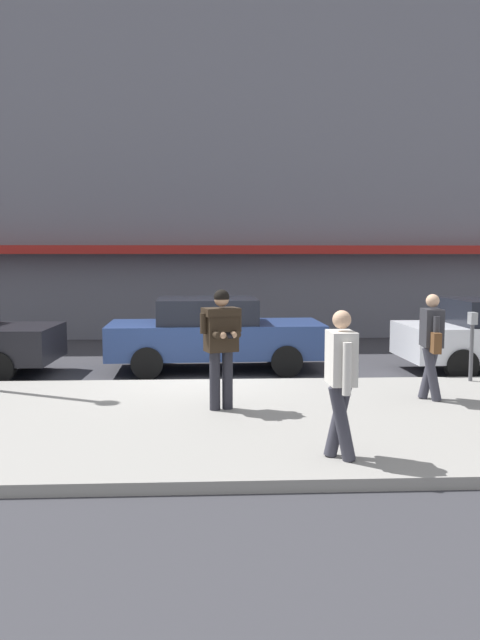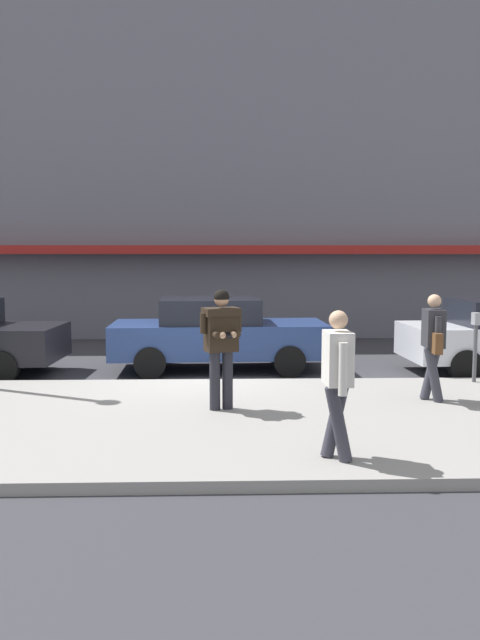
% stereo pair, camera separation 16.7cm
% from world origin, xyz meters
% --- Properties ---
extents(ground_plane, '(80.00, 80.00, 0.00)m').
position_xyz_m(ground_plane, '(0.00, 0.00, 0.00)').
color(ground_plane, '#333338').
extents(sidewalk, '(32.00, 5.30, 0.14)m').
position_xyz_m(sidewalk, '(1.00, -2.85, 0.07)').
color(sidewalk, gray).
rests_on(sidewalk, ground).
extents(curb_paint_line, '(28.00, 0.12, 0.01)m').
position_xyz_m(curb_paint_line, '(1.00, 0.05, 0.00)').
color(curb_paint_line, silver).
rests_on(curb_paint_line, ground).
extents(storefront_facade, '(28.00, 4.70, 10.58)m').
position_xyz_m(storefront_facade, '(1.00, 8.49, 5.28)').
color(storefront_facade, slate).
rests_on(storefront_facade, ground).
extents(parked_sedan_mid, '(4.55, 2.03, 1.54)m').
position_xyz_m(parked_sedan_mid, '(0.44, 1.49, 0.79)').
color(parked_sedan_mid, navy).
rests_on(parked_sedan_mid, ground).
extents(man_texting_on_phone, '(0.62, 0.65, 1.81)m').
position_xyz_m(man_texting_on_phone, '(0.53, -2.50, 1.25)').
color(man_texting_on_phone, '#23232B').
rests_on(man_texting_on_phone, sidewalk).
extents(pedestrian_in_light_coat, '(0.34, 0.60, 1.70)m').
position_xyz_m(pedestrian_in_light_coat, '(1.83, -4.84, 1.11)').
color(pedestrian_in_light_coat, '#33333D').
rests_on(pedestrian_in_light_coat, sidewalk).
extents(pedestrian_with_bag, '(0.35, 0.72, 1.70)m').
position_xyz_m(pedestrian_with_bag, '(3.87, -2.05, 1.11)').
color(pedestrian_with_bag, '#33333D').
rests_on(pedestrian_with_bag, sidewalk).
extents(parking_meter, '(0.12, 0.18, 1.27)m').
position_xyz_m(parking_meter, '(5.15, -0.60, 0.97)').
color(parking_meter, '#4C4C51').
rests_on(parking_meter, sidewalk).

